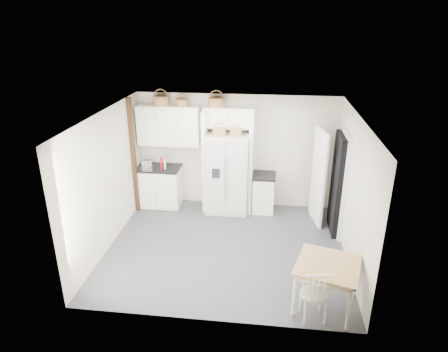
# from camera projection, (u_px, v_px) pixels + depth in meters

# --- Properties ---
(floor) EXTENTS (4.50, 4.50, 0.00)m
(floor) POSITION_uv_depth(u_px,v_px,m) (226.00, 248.00, 7.73)
(floor) COLOR #35343E
(floor) RESTS_ON ground
(ceiling) EXTENTS (4.50, 4.50, 0.00)m
(ceiling) POSITION_uv_depth(u_px,v_px,m) (226.00, 116.00, 6.75)
(ceiling) COLOR white
(ceiling) RESTS_ON wall_back
(wall_back) EXTENTS (4.50, 0.00, 4.50)m
(wall_back) POSITION_uv_depth(u_px,v_px,m) (236.00, 151.00, 9.08)
(wall_back) COLOR silver
(wall_back) RESTS_ON floor
(wall_left) EXTENTS (0.00, 4.00, 4.00)m
(wall_left) POSITION_uv_depth(u_px,v_px,m) (107.00, 180.00, 7.50)
(wall_left) COLOR silver
(wall_left) RESTS_ON floor
(wall_right) EXTENTS (0.00, 4.00, 4.00)m
(wall_right) POSITION_uv_depth(u_px,v_px,m) (353.00, 192.00, 6.99)
(wall_right) COLOR silver
(wall_right) RESTS_ON floor
(refrigerator) EXTENTS (0.93, 0.75, 1.80)m
(refrigerator) POSITION_uv_depth(u_px,v_px,m) (228.00, 173.00, 8.91)
(refrigerator) COLOR silver
(refrigerator) RESTS_ON floor
(base_cab_left) EXTENTS (0.99, 0.62, 0.91)m
(base_cab_left) POSITION_uv_depth(u_px,v_px,m) (159.00, 187.00, 9.32)
(base_cab_left) COLOR white
(base_cab_left) RESTS_ON floor
(base_cab_right) EXTENTS (0.48, 0.57, 0.84)m
(base_cab_right) POSITION_uv_depth(u_px,v_px,m) (263.00, 193.00, 9.06)
(base_cab_right) COLOR white
(base_cab_right) RESTS_ON floor
(dining_table) EXTENTS (1.11, 1.11, 0.75)m
(dining_table) POSITION_uv_depth(u_px,v_px,m) (326.00, 285.00, 6.07)
(dining_table) COLOR olive
(dining_table) RESTS_ON floor
(windsor_chair) EXTENTS (0.48, 0.45, 0.87)m
(windsor_chair) POSITION_uv_depth(u_px,v_px,m) (314.00, 294.00, 5.79)
(windsor_chair) COLOR white
(windsor_chair) RESTS_ON floor
(counter_left) EXTENTS (1.03, 0.66, 0.04)m
(counter_left) POSITION_uv_depth(u_px,v_px,m) (158.00, 168.00, 9.14)
(counter_left) COLOR black
(counter_left) RESTS_ON base_cab_left
(counter_right) EXTENTS (0.51, 0.61, 0.04)m
(counter_right) POSITION_uv_depth(u_px,v_px,m) (264.00, 176.00, 8.90)
(counter_right) COLOR black
(counter_right) RESTS_ON base_cab_right
(toaster) EXTENTS (0.25, 0.17, 0.16)m
(toaster) POSITION_uv_depth(u_px,v_px,m) (147.00, 163.00, 9.12)
(toaster) COLOR silver
(toaster) RESTS_ON counter_left
(cookbook_red) EXTENTS (0.07, 0.17, 0.25)m
(cookbook_red) POSITION_uv_depth(u_px,v_px,m) (162.00, 163.00, 9.00)
(cookbook_red) COLOR #9F0A16
(cookbook_red) RESTS_ON counter_left
(cookbook_cream) EXTENTS (0.06, 0.15, 0.22)m
(cookbook_cream) POSITION_uv_depth(u_px,v_px,m) (165.00, 164.00, 9.00)
(cookbook_cream) COLOR beige
(cookbook_cream) RESTS_ON counter_left
(basket_upper_b) EXTENTS (0.34, 0.34, 0.20)m
(basket_upper_b) POSITION_uv_depth(u_px,v_px,m) (161.00, 101.00, 8.68)
(basket_upper_b) COLOR olive
(basket_upper_b) RESTS_ON upper_cabinet
(basket_upper_c) EXTENTS (0.27, 0.27, 0.15)m
(basket_upper_c) POSITION_uv_depth(u_px,v_px,m) (182.00, 102.00, 8.64)
(basket_upper_c) COLOR olive
(basket_upper_c) RESTS_ON upper_cabinet
(basket_bridge_a) EXTENTS (0.35, 0.35, 0.20)m
(basket_bridge_a) POSITION_uv_depth(u_px,v_px,m) (216.00, 102.00, 8.54)
(basket_bridge_a) COLOR olive
(basket_bridge_a) RESTS_ON bridge_cabinet
(basket_fridge_a) EXTENTS (0.29, 0.29, 0.15)m
(basket_fridge_a) POSITION_uv_depth(u_px,v_px,m) (219.00, 132.00, 8.48)
(basket_fridge_a) COLOR olive
(basket_fridge_a) RESTS_ON refrigerator
(basket_fridge_b) EXTENTS (0.25, 0.25, 0.13)m
(basket_fridge_b) POSITION_uv_depth(u_px,v_px,m) (236.00, 133.00, 8.44)
(basket_fridge_b) COLOR olive
(basket_fridge_b) RESTS_ON refrigerator
(upper_cabinet) EXTENTS (1.40, 0.34, 0.90)m
(upper_cabinet) POSITION_uv_depth(u_px,v_px,m) (169.00, 126.00, 8.87)
(upper_cabinet) COLOR white
(upper_cabinet) RESTS_ON wall_back
(bridge_cabinet) EXTENTS (1.12, 0.34, 0.45)m
(bridge_cabinet) POSITION_uv_depth(u_px,v_px,m) (229.00, 117.00, 8.63)
(bridge_cabinet) COLOR white
(bridge_cabinet) RESTS_ON wall_back
(fridge_panel_left) EXTENTS (0.08, 0.60, 2.30)m
(fridge_panel_left) POSITION_uv_depth(u_px,v_px,m) (206.00, 161.00, 8.94)
(fridge_panel_left) COLOR white
(fridge_panel_left) RESTS_ON floor
(fridge_panel_right) EXTENTS (0.08, 0.60, 2.30)m
(fridge_panel_right) POSITION_uv_depth(u_px,v_px,m) (251.00, 163.00, 8.82)
(fridge_panel_right) COLOR white
(fridge_panel_right) RESTS_ON floor
(trim_post) EXTENTS (0.09, 0.09, 2.60)m
(trim_post) POSITION_uv_depth(u_px,v_px,m) (134.00, 157.00, 8.73)
(trim_post) COLOR black
(trim_post) RESTS_ON floor
(doorway_void) EXTENTS (0.18, 0.85, 2.05)m
(doorway_void) POSITION_uv_depth(u_px,v_px,m) (338.00, 184.00, 8.02)
(doorway_void) COLOR black
(doorway_void) RESTS_ON floor
(door_slab) EXTENTS (0.21, 0.79, 2.05)m
(door_slab) POSITION_uv_depth(u_px,v_px,m) (319.00, 177.00, 8.37)
(door_slab) COLOR white
(door_slab) RESTS_ON floor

